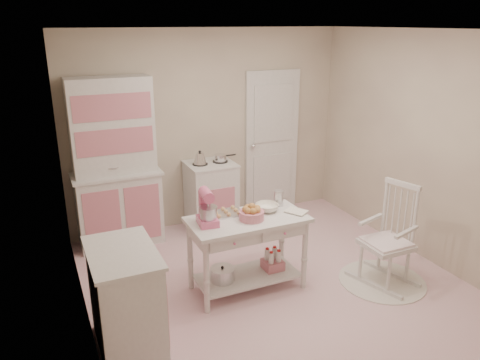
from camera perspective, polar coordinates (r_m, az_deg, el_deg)
name	(u,v)px	position (r m, az deg, el deg)	size (l,w,h in m)	color
room_shell	(278,133)	(4.54, 4.61, 5.72)	(3.84, 3.84, 2.62)	pink
door	(272,143)	(6.73, 3.90, 4.56)	(0.82, 0.05, 2.04)	silver
hutch	(115,164)	(5.83, -14.94, 1.90)	(1.06, 0.50, 2.08)	silver
stove	(211,196)	(6.26, -3.56, -1.93)	(0.62, 0.57, 0.92)	silver
base_cabinet	(126,300)	(4.14, -13.74, -14.07)	(0.54, 0.84, 0.92)	silver
lace_rug	(382,281)	(5.40, 16.92, -11.67)	(0.92, 0.92, 0.01)	white
rocking_chair	(387,235)	(5.15, 17.49, -6.44)	(0.48, 0.72, 1.10)	silver
work_table	(247,254)	(4.88, 0.91, -8.96)	(1.20, 0.60, 0.80)	silver
stand_mixer	(207,208)	(4.50, -4.01, -3.44)	(0.20, 0.28, 0.34)	#E25F8E
cookie_tray	(227,213)	(4.79, -1.61, -4.07)	(0.34, 0.24, 0.02)	silver
bread_basket	(252,215)	(4.65, 1.42, -4.32)	(0.25, 0.25, 0.09)	#C97383
mixing_bowl	(267,208)	(4.86, 3.31, -3.38)	(0.24, 0.24, 0.08)	white
metal_pitcher	(279,198)	(4.99, 4.73, -2.24)	(0.10, 0.10, 0.17)	silver
recipe_book	(293,214)	(4.80, 6.43, -4.14)	(0.16, 0.21, 0.02)	white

